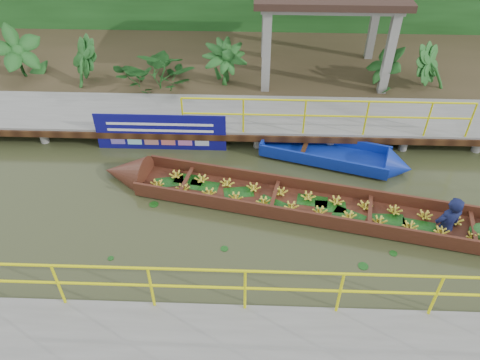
{
  "coord_description": "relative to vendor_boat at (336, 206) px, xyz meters",
  "views": [
    {
      "loc": [
        0.89,
        -7.91,
        7.66
      ],
      "look_at": [
        0.59,
        0.5,
        0.6
      ],
      "focal_mm": 35.0,
      "sensor_mm": 36.0,
      "label": 1
    }
  ],
  "objects": [
    {
      "name": "far_dock",
      "position": [
        -2.81,
        3.34,
        0.24
      ],
      "size": [
        16.0,
        2.06,
        1.66
      ],
      "color": "slate",
      "rests_on": "ground"
    },
    {
      "name": "blue_banner",
      "position": [
        -4.45,
        2.39,
        0.32
      ],
      "size": [
        3.53,
        0.04,
        1.1
      ],
      "color": "navy",
      "rests_on": "ground"
    },
    {
      "name": "ground",
      "position": [
        -2.83,
        -0.09,
        -0.24
      ],
      "size": [
        80.0,
        80.0,
        0.0
      ],
      "primitive_type": "plane",
      "color": "#2F371B",
      "rests_on": "ground"
    },
    {
      "name": "vendor_boat",
      "position": [
        0.0,
        0.0,
        0.0
      ],
      "size": [
        11.01,
        3.34,
        2.27
      ],
      "rotation": [
        0.0,
        0.0,
        -0.21
      ],
      "color": "#391D0F",
      "rests_on": "ground"
    },
    {
      "name": "tropical_plants",
      "position": [
        -3.18,
        5.21,
        0.87
      ],
      "size": [
        14.06,
        1.06,
        1.32
      ],
      "color": "#184315",
      "rests_on": "ground"
    },
    {
      "name": "land_strip",
      "position": [
        -2.83,
        7.41,
        -0.01
      ],
      "size": [
        30.0,
        8.0,
        0.45
      ],
      "primitive_type": "cube",
      "color": "#352D1A",
      "rests_on": "ground"
    },
    {
      "name": "moored_blue_boat",
      "position": [
        0.89,
        1.85,
        -0.07
      ],
      "size": [
        4.06,
        2.06,
        0.94
      ],
      "rotation": [
        0.0,
        0.0,
        -0.28
      ],
      "color": "#0D2494",
      "rests_on": "ground"
    },
    {
      "name": "pavilion",
      "position": [
        0.17,
        6.21,
        2.58
      ],
      "size": [
        4.4,
        3.0,
        3.0
      ],
      "color": "slate",
      "rests_on": "ground"
    }
  ]
}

